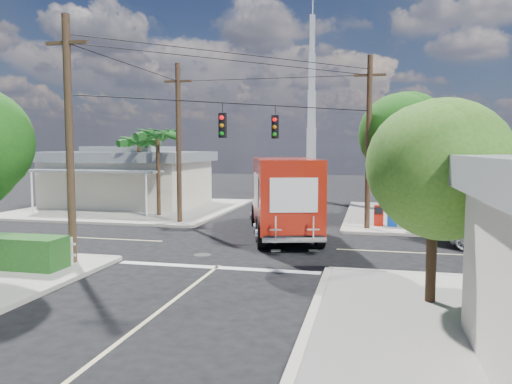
% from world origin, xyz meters
% --- Properties ---
extents(ground, '(120.00, 120.00, 0.00)m').
position_xyz_m(ground, '(0.00, 0.00, 0.00)').
color(ground, black).
rests_on(ground, ground).
extents(sidewalk_ne, '(14.12, 14.12, 0.14)m').
position_xyz_m(sidewalk_ne, '(10.88, 10.88, 0.07)').
color(sidewalk_ne, '#ACA79C').
rests_on(sidewalk_ne, ground).
extents(sidewalk_nw, '(14.12, 14.12, 0.14)m').
position_xyz_m(sidewalk_nw, '(-10.88, 10.88, 0.07)').
color(sidewalk_nw, '#ACA79C').
rests_on(sidewalk_nw, ground).
extents(road_markings, '(32.00, 32.00, 0.01)m').
position_xyz_m(road_markings, '(0.00, -1.47, 0.01)').
color(road_markings, beige).
rests_on(road_markings, ground).
extents(building_ne, '(11.80, 10.20, 4.50)m').
position_xyz_m(building_ne, '(12.50, 11.97, 2.32)').
color(building_ne, beige).
rests_on(building_ne, sidewalk_ne).
extents(building_nw, '(10.80, 10.20, 4.30)m').
position_xyz_m(building_nw, '(-12.00, 12.46, 2.22)').
color(building_nw, beige).
rests_on(building_nw, sidewalk_nw).
extents(radio_tower, '(0.80, 0.80, 17.00)m').
position_xyz_m(radio_tower, '(0.50, 20.00, 5.64)').
color(radio_tower, silver).
rests_on(radio_tower, ground).
extents(tree_ne_front, '(4.21, 4.14, 6.66)m').
position_xyz_m(tree_ne_front, '(7.21, 6.76, 4.77)').
color(tree_ne_front, '#422D1C').
rests_on(tree_ne_front, sidewalk_ne).
extents(tree_ne_back, '(3.77, 3.66, 5.82)m').
position_xyz_m(tree_ne_back, '(9.81, 8.96, 4.19)').
color(tree_ne_back, '#422D1C').
rests_on(tree_ne_back, sidewalk_ne).
extents(tree_se, '(3.67, 3.54, 5.62)m').
position_xyz_m(tree_se, '(7.01, -7.24, 4.04)').
color(tree_se, '#422D1C').
rests_on(tree_se, sidewalk_se).
extents(palm_nw_front, '(3.01, 3.08, 5.59)m').
position_xyz_m(palm_nw_front, '(-7.50, 7.50, 5.04)').
color(palm_nw_front, '#422D1C').
rests_on(palm_nw_front, sidewalk_nw).
extents(palm_nw_back, '(3.01, 3.08, 5.19)m').
position_xyz_m(palm_nw_back, '(-9.50, 9.00, 4.67)').
color(palm_nw_back, '#422D1C').
rests_on(palm_nw_back, sidewalk_nw).
extents(utility_poles, '(12.00, 10.68, 9.00)m').
position_xyz_m(utility_poles, '(-1.58, 1.60, 4.67)').
color(utility_poles, '#473321').
rests_on(utility_poles, ground).
extents(picket_fence, '(5.94, 0.06, 1.00)m').
position_xyz_m(picket_fence, '(-7.80, -5.60, 0.68)').
color(picket_fence, silver).
rests_on(picket_fence, sidewalk_sw).
extents(vending_boxes, '(1.90, 0.50, 1.10)m').
position_xyz_m(vending_boxes, '(6.50, 6.20, 0.69)').
color(vending_boxes, '#AE180B').
rests_on(vending_boxes, sidewalk_ne).
extents(delivery_truck, '(4.88, 9.16, 3.81)m').
position_xyz_m(delivery_truck, '(1.25, 2.57, 1.93)').
color(delivery_truck, black).
rests_on(delivery_truck, ground).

